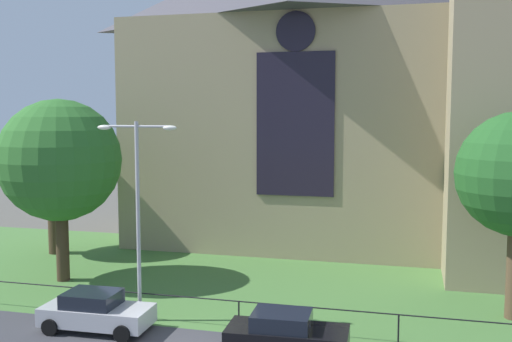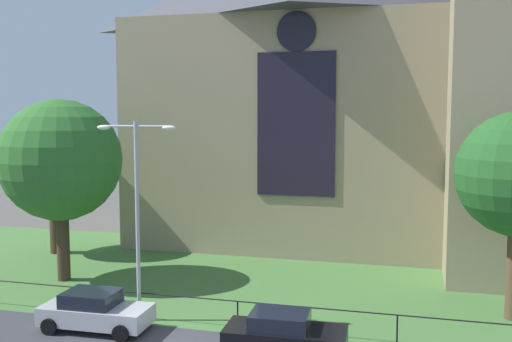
{
  "view_description": "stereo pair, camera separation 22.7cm",
  "coord_description": "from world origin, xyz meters",
  "px_view_note": "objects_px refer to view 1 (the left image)",
  "views": [
    {
      "loc": [
        7.58,
        -19.01,
        8.37
      ],
      "look_at": [
        0.5,
        8.0,
        5.62
      ],
      "focal_mm": 41.87,
      "sensor_mm": 36.0,
      "label": 1
    },
    {
      "loc": [
        7.8,
        -18.95,
        8.37
      ],
      "look_at": [
        0.5,
        8.0,
        5.62
      ],
      "focal_mm": 41.87,
      "sensor_mm": 36.0,
      "label": 2
    }
  ],
  "objects_px": {
    "tree_left_far": "(53,164)",
    "streetlamp_near": "(138,195)",
    "church_building": "(324,82)",
    "parked_car_silver": "(96,311)",
    "parked_car_black": "(286,334)",
    "tree_left_near": "(60,161)"
  },
  "relations": [
    {
      "from": "tree_left_near",
      "to": "parked_car_silver",
      "type": "distance_m",
      "value": 9.32
    },
    {
      "from": "parked_car_black",
      "to": "streetlamp_near",
      "type": "bearing_deg",
      "value": 161.06
    },
    {
      "from": "church_building",
      "to": "streetlamp_near",
      "type": "bearing_deg",
      "value": -106.3
    },
    {
      "from": "church_building",
      "to": "tree_left_far",
      "type": "distance_m",
      "value": 17.3
    },
    {
      "from": "streetlamp_near",
      "to": "church_building",
      "type": "bearing_deg",
      "value": 73.7
    },
    {
      "from": "church_building",
      "to": "tree_left_near",
      "type": "xyz_separation_m",
      "value": [
        -11.16,
        -12.41,
        -4.26
      ]
    },
    {
      "from": "streetlamp_near",
      "to": "parked_car_silver",
      "type": "height_order",
      "value": "streetlamp_near"
    },
    {
      "from": "streetlamp_near",
      "to": "parked_car_silver",
      "type": "xyz_separation_m",
      "value": [
        -1.16,
        -1.41,
        -4.38
      ]
    },
    {
      "from": "tree_left_near",
      "to": "streetlamp_near",
      "type": "bearing_deg",
      "value": -34.73
    },
    {
      "from": "tree_left_near",
      "to": "parked_car_black",
      "type": "xyz_separation_m",
      "value": [
        12.66,
        -6.19,
        -5.27
      ]
    },
    {
      "from": "tree_left_near",
      "to": "tree_left_far",
      "type": "height_order",
      "value": "tree_left_near"
    },
    {
      "from": "tree_left_far",
      "to": "parked_car_silver",
      "type": "relative_size",
      "value": 1.85
    },
    {
      "from": "church_building",
      "to": "tree_left_near",
      "type": "distance_m",
      "value": 17.22
    },
    {
      "from": "church_building",
      "to": "parked_car_silver",
      "type": "distance_m",
      "value": 21.38
    },
    {
      "from": "tree_left_far",
      "to": "streetlamp_near",
      "type": "relative_size",
      "value": 0.98
    },
    {
      "from": "streetlamp_near",
      "to": "parked_car_black",
      "type": "relative_size",
      "value": 1.87
    },
    {
      "from": "streetlamp_near",
      "to": "parked_car_black",
      "type": "height_order",
      "value": "streetlamp_near"
    },
    {
      "from": "tree_left_far",
      "to": "parked_car_black",
      "type": "xyz_separation_m",
      "value": [
        16.36,
        -11.23,
        -4.62
      ]
    },
    {
      "from": "tree_left_near",
      "to": "tree_left_far",
      "type": "relative_size",
      "value": 1.15
    },
    {
      "from": "streetlamp_near",
      "to": "parked_car_silver",
      "type": "bearing_deg",
      "value": -129.57
    },
    {
      "from": "tree_left_near",
      "to": "parked_car_black",
      "type": "bearing_deg",
      "value": -26.08
    },
    {
      "from": "church_building",
      "to": "parked_car_silver",
      "type": "relative_size",
      "value": 6.12
    }
  ]
}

